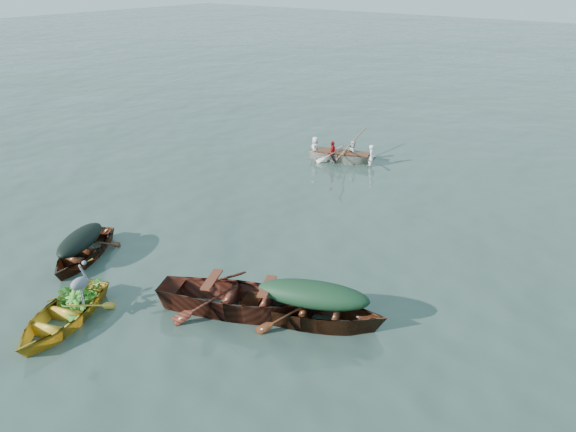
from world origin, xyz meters
name	(u,v)px	position (x,y,z in m)	size (l,w,h in m)	color
ground	(232,293)	(0.00, 0.00, 0.00)	(140.00, 140.00, 0.00)	#354B41
yellow_dinghy	(63,325)	(-1.90, -2.98, 0.00)	(1.38, 3.19, 0.86)	gold
dark_covered_boat	(83,259)	(-3.95, -1.09, 0.00)	(1.22, 3.29, 0.79)	#542C13
green_tarp_boat	(313,324)	(2.09, 0.11, 0.00)	(1.28, 4.11, 0.94)	#4A2811
open_wooden_boat	(240,313)	(0.66, -0.48, 0.00)	(1.51, 4.85, 1.16)	#522414
rowed_boat	(342,162)	(-2.86, 9.12, 0.00)	(1.05, 3.51, 0.79)	beige
dark_tarp_cover	(80,238)	(-3.95, -1.09, 0.60)	(0.67, 1.81, 0.40)	black
green_tarp_cover	(313,293)	(2.09, 0.11, 0.73)	(0.70, 2.26, 0.52)	#14311E
thwart_benches	(239,288)	(0.66, -0.48, 0.60)	(0.91, 2.43, 0.04)	#562414
heron	(81,290)	(-1.40, -2.73, 0.89)	(0.28, 0.40, 0.92)	gray
dinghy_weeds	(75,280)	(-2.07, -2.45, 0.73)	(0.70, 0.90, 0.60)	#1C661A
rowers	(343,141)	(-2.86, 9.12, 0.78)	(0.95, 2.45, 0.76)	white
oars	(343,150)	(-2.86, 9.12, 0.43)	(2.60, 0.60, 0.06)	#A15E3D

